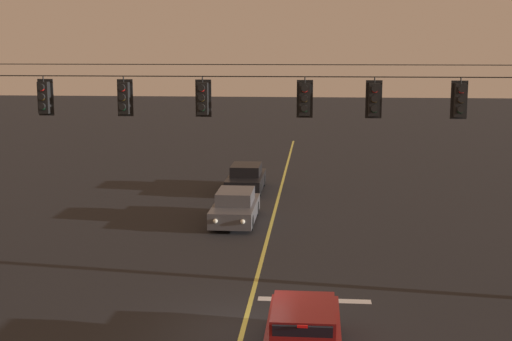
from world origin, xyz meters
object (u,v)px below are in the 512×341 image
traffic_light_centre (203,98)px  traffic_light_far_right (460,100)px  car_oncoming_lead (235,207)px  car_oncoming_trailing (246,179)px  traffic_light_leftmost (44,97)px  traffic_light_right_inner (305,99)px  traffic_light_left_inner (124,98)px  traffic_light_rightmost (374,100)px  car_waiting_near_lane (303,334)px

traffic_light_centre → traffic_light_far_right: (7.54, 0.00, 0.00)m
car_oncoming_lead → car_oncoming_trailing: 6.84m
traffic_light_leftmost → traffic_light_right_inner: (7.93, 0.00, 0.00)m
traffic_light_leftmost → traffic_light_left_inner: size_ratio=1.00×
traffic_light_right_inner → traffic_light_leftmost: bearing=180.0°
traffic_light_rightmost → car_waiting_near_lane: bearing=-112.2°
traffic_light_left_inner → car_oncoming_lead: size_ratio=0.28×
traffic_light_centre → car_waiting_near_lane: size_ratio=0.28×
traffic_light_right_inner → car_oncoming_lead: bearing=109.4°
car_oncoming_lead → car_oncoming_trailing: same height
traffic_light_leftmost → traffic_light_far_right: same height
traffic_light_centre → car_oncoming_lead: bearing=90.5°
traffic_light_far_right → traffic_light_centre: bearing=180.0°
traffic_light_left_inner → car_waiting_near_lane: size_ratio=0.28×
traffic_light_far_right → car_oncoming_trailing: bearing=116.5°
traffic_light_rightmost → traffic_light_centre: bearing=180.0°
traffic_light_left_inner → car_oncoming_lead: (2.33, 8.85, -5.35)m
car_oncoming_lead → car_waiting_near_lane: bearing=-76.5°
traffic_light_leftmost → car_oncoming_trailing: 17.20m
traffic_light_left_inner → traffic_light_leftmost: bearing=180.0°
car_waiting_near_lane → car_oncoming_trailing: (-3.46, 20.37, -0.00)m
traffic_light_left_inner → traffic_light_far_right: size_ratio=1.00×
traffic_light_leftmost → traffic_light_far_right: size_ratio=1.00×
car_oncoming_trailing → traffic_light_far_right: bearing=-63.5°
traffic_light_far_right → car_oncoming_trailing: (-7.83, 15.68, -5.35)m
traffic_light_far_right → car_waiting_near_lane: bearing=-133.0°
traffic_light_far_right → car_waiting_near_lane: (-4.37, -4.68, -5.35)m
traffic_light_leftmost → traffic_light_left_inner: bearing=0.0°
traffic_light_left_inner → car_waiting_near_lane: 9.03m
traffic_light_rightmost → car_waiting_near_lane: 7.36m
traffic_light_leftmost → traffic_light_far_right: 12.42m
traffic_light_right_inner → car_waiting_near_lane: (0.12, -4.68, -5.35)m
traffic_light_far_right → traffic_light_left_inner: bearing=180.0°
traffic_light_left_inner → traffic_light_right_inner: (5.44, 0.00, 0.00)m
traffic_light_far_right → car_oncoming_lead: bearing=130.7°
traffic_light_centre → traffic_light_left_inner: bearing=180.0°
car_oncoming_lead → car_oncoming_trailing: (-0.22, 6.84, 0.00)m
traffic_light_leftmost → traffic_light_left_inner: same height
traffic_light_right_inner → car_oncoming_trailing: 16.90m
traffic_light_far_right → traffic_light_leftmost: bearing=180.0°
car_oncoming_lead → car_oncoming_trailing: bearing=91.8°
traffic_light_centre → traffic_light_right_inner: bearing=0.0°
traffic_light_leftmost → traffic_light_rightmost: same height
traffic_light_centre → traffic_light_rightmost: bearing=0.0°
car_waiting_near_lane → traffic_light_far_right: bearing=47.0°
traffic_light_right_inner → traffic_light_far_right: bearing=0.0°
traffic_light_centre → car_oncoming_trailing: size_ratio=0.28×
car_oncoming_lead → traffic_light_centre: bearing=-89.5°
traffic_light_far_right → car_waiting_near_lane: traffic_light_far_right is taller
car_oncoming_lead → traffic_light_rightmost: bearing=-59.8°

